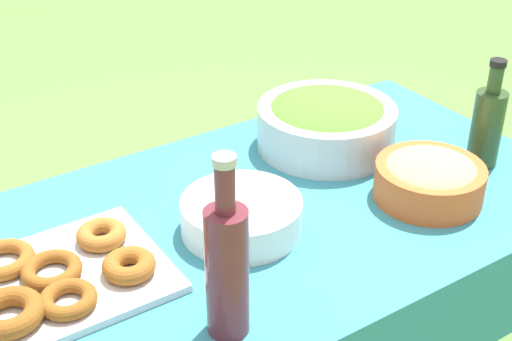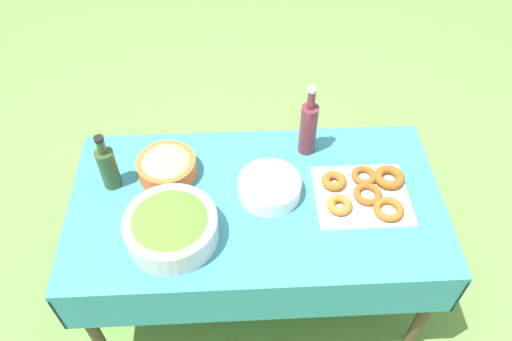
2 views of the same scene
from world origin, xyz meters
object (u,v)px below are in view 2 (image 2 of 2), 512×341
Objects in this scene: donut_platter at (364,193)px; olive_oil_bottle at (108,167)px; wine_bottle at (308,127)px; salad_bowl at (171,226)px; plate_stack at (269,187)px; pasta_bowl at (167,166)px.

donut_platter is 1.45× the size of olive_oil_bottle.
salad_bowl is at bearing -141.99° from wine_bottle.
plate_stack is 0.95× the size of olive_oil_bottle.
plate_stack is (0.37, 0.19, -0.03)m from salad_bowl.
olive_oil_bottle is at bearing -169.14° from wine_bottle.
olive_oil_bottle is 0.82m from wine_bottle.
donut_platter is 1.53× the size of plate_stack.
wine_bottle is (0.55, 0.43, 0.07)m from salad_bowl.
olive_oil_bottle is (-0.22, -0.04, 0.05)m from pasta_bowl.
donut_platter is 1.13× the size of wine_bottle.
olive_oil_bottle is at bearing 133.52° from salad_bowl.
salad_bowl is 1.01× the size of wine_bottle.
pasta_bowl is 0.91× the size of olive_oil_bottle.
donut_platter is at bearing -6.42° from olive_oil_bottle.
olive_oil_bottle reaches higher than salad_bowl.
salad_bowl reaches higher than plate_stack.
salad_bowl is 0.38m from olive_oil_bottle.
salad_bowl reaches higher than pasta_bowl.
plate_stack is (0.41, -0.12, -0.01)m from pasta_bowl.
donut_platter is at bearing 12.08° from salad_bowl.
salad_bowl is 1.30× the size of olive_oil_bottle.
plate_stack is 0.31m from wine_bottle.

